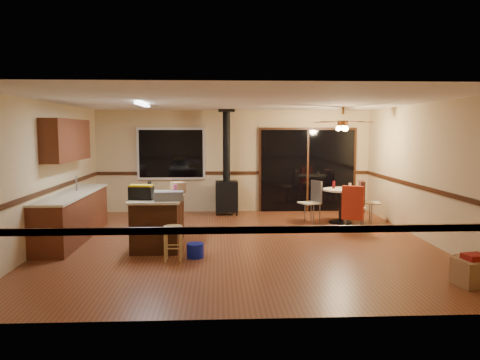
{
  "coord_description": "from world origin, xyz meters",
  "views": [
    {
      "loc": [
        -0.43,
        -8.48,
        2.07
      ],
      "look_at": [
        0.0,
        0.3,
        1.15
      ],
      "focal_mm": 35.0,
      "sensor_mm": 36.0,
      "label": 1
    }
  ],
  "objects": [
    {
      "name": "sliding_door",
      "position": [
        1.9,
        3.45,
        1.05
      ],
      "size": [
        2.52,
        0.1,
        2.1
      ],
      "primitive_type": "cube",
      "color": "black",
      "rests_on": "ground"
    },
    {
      "name": "bar_stool",
      "position": [
        -1.14,
        -1.09,
        0.28
      ],
      "size": [
        0.39,
        0.39,
        0.56
      ],
      "primitive_type": "cylinder",
      "rotation": [
        0.0,
        0.0,
        0.33
      ],
      "color": "tan",
      "rests_on": "floor"
    },
    {
      "name": "kitchen_island",
      "position": [
        -1.5,
        0.0,
        0.45
      ],
      "size": [
        0.88,
        1.68,
        0.9
      ],
      "color": "black",
      "rests_on": "ground"
    },
    {
      "name": "upper_cabinets",
      "position": [
        -3.33,
        0.7,
        1.9
      ],
      "size": [
        0.35,
        2.0,
        0.8
      ],
      "primitive_type": "cube",
      "color": "#572716",
      "rests_on": "ground"
    },
    {
      "name": "wall_front",
      "position": [
        0.0,
        -3.5,
        1.3
      ],
      "size": [
        7.0,
        0.0,
        7.0
      ],
      "primitive_type": "plane",
      "rotation": [
        -1.57,
        0.0,
        0.0
      ],
      "color": "tan",
      "rests_on": "ground"
    },
    {
      "name": "blue_bucket",
      "position": [
        -0.8,
        -0.93,
        0.12
      ],
      "size": [
        0.34,
        0.34,
        0.23
      ],
      "primitive_type": "cylinder",
      "rotation": [
        0.0,
        0.0,
        -0.24
      ],
      "color": "#0C1AB0",
      "rests_on": "floor"
    },
    {
      "name": "window",
      "position": [
        -1.6,
        3.45,
        1.5
      ],
      "size": [
        1.72,
        0.1,
        1.32
      ],
      "primitive_type": "cube",
      "color": "black",
      "rests_on": "ground"
    },
    {
      "name": "box_corner_a",
      "position": [
        3.02,
        -2.52,
        0.18
      ],
      "size": [
        0.53,
        0.47,
        0.36
      ],
      "primitive_type": "cube",
      "rotation": [
        0.0,
        0.0,
        0.19
      ],
      "color": "olive",
      "rests_on": "floor"
    },
    {
      "name": "lower_cabinets",
      "position": [
        -3.2,
        0.5,
        0.43
      ],
      "size": [
        0.6,
        3.0,
        0.86
      ],
      "primitive_type": "cube",
      "color": "#572716",
      "rests_on": "ground"
    },
    {
      "name": "ceiling",
      "position": [
        0.0,
        0.0,
        2.6
      ],
      "size": [
        7.0,
        7.0,
        0.0
      ],
      "primitive_type": "plane",
      "rotation": [
        3.14,
        0.0,
        0.0
      ],
      "color": "silver",
      "rests_on": "ground"
    },
    {
      "name": "box_on_island",
      "position": [
        -1.18,
        0.42,
        1.0
      ],
      "size": [
        0.32,
        0.36,
        0.2
      ],
      "primitive_type": "cube",
      "rotation": [
        0.0,
        0.0,
        0.38
      ],
      "color": "olive",
      "rests_on": "kitchen_island"
    },
    {
      "name": "glass_red",
      "position": [
        2.2,
        1.9,
        0.87
      ],
      "size": [
        0.08,
        0.08,
        0.17
      ],
      "primitive_type": "cylinder",
      "rotation": [
        0.0,
        0.0,
        -0.24
      ],
      "color": "#590C14",
      "rests_on": "dining_table"
    },
    {
      "name": "wall_right",
      "position": [
        3.5,
        0.0,
        1.3
      ],
      "size": [
        0.0,
        7.0,
        7.0
      ],
      "primitive_type": "plane",
      "rotation": [
        1.57,
        0.0,
        -1.57
      ],
      "color": "tan",
      "rests_on": "ground"
    },
    {
      "name": "fluorescent_strip",
      "position": [
        -1.8,
        0.3,
        2.56
      ],
      "size": [
        0.1,
        1.2,
        0.04
      ],
      "primitive_type": "cube",
      "color": "white",
      "rests_on": "ceiling"
    },
    {
      "name": "bottle_white",
      "position": [
        -1.75,
        0.72,
        0.99
      ],
      "size": [
        0.07,
        0.07,
        0.18
      ],
      "primitive_type": "cylinder",
      "rotation": [
        0.0,
        0.0,
        0.29
      ],
      "color": "white",
      "rests_on": "kitchen_island"
    },
    {
      "name": "floor",
      "position": [
        0.0,
        0.0,
        0.0
      ],
      "size": [
        7.0,
        7.0,
        0.0
      ],
      "primitive_type": "plane",
      "color": "brown",
      "rests_on": "ground"
    },
    {
      "name": "dining_table",
      "position": [
        2.35,
        1.8,
        0.53
      ],
      "size": [
        0.82,
        0.82,
        0.78
      ],
      "color": "black",
      "rests_on": "ground"
    },
    {
      "name": "glass_cream",
      "position": [
        2.53,
        1.75,
        0.85
      ],
      "size": [
        0.07,
        0.07,
        0.14
      ],
      "primitive_type": "cylinder",
      "rotation": [
        0.0,
        0.0,
        0.16
      ],
      "color": "beige",
      "rests_on": "dining_table"
    },
    {
      "name": "box_under_window",
      "position": [
        -1.66,
        3.1,
        0.19
      ],
      "size": [
        0.56,
        0.49,
        0.39
      ],
      "primitive_type": "cube",
      "rotation": [
        0.0,
        0.0,
        -0.25
      ],
      "color": "olive",
      "rests_on": "floor"
    },
    {
      "name": "countertop",
      "position": [
        -3.2,
        0.5,
        0.88
      ],
      "size": [
        0.64,
        3.04,
        0.04
      ],
      "primitive_type": "cube",
      "color": "beige",
      "rests_on": "lower_cabinets"
    },
    {
      "name": "bottle_dark",
      "position": [
        -1.67,
        0.07,
        1.03
      ],
      "size": [
        0.08,
        0.08,
        0.26
      ],
      "primitive_type": "cylinder",
      "rotation": [
        0.0,
        0.0,
        0.1
      ],
      "color": "black",
      "rests_on": "kitchen_island"
    },
    {
      "name": "wood_stove",
      "position": [
        -0.2,
        3.05,
        0.73
      ],
      "size": [
        0.55,
        0.5,
        2.52
      ],
      "color": "black",
      "rests_on": "ground"
    },
    {
      "name": "chair_rail",
      "position": [
        0.0,
        0.0,
        1.0
      ],
      "size": [
        7.0,
        7.0,
        0.08
      ],
      "primitive_type": null,
      "color": "#351A0D",
      "rests_on": "ground"
    },
    {
      "name": "toolbox_black",
      "position": [
        -1.74,
        -0.43,
        1.01
      ],
      "size": [
        0.43,
        0.27,
        0.22
      ],
      "primitive_type": "cube",
      "rotation": [
        0.0,
        0.0,
        -0.15
      ],
      "color": "black",
      "rests_on": "kitchen_island"
    },
    {
      "name": "toolbox_yellow_lid",
      "position": [
        -1.74,
        -0.43,
        1.14
      ],
      "size": [
        0.42,
        0.26,
        0.03
      ],
      "primitive_type": "cube",
      "rotation": [
        0.0,
        0.0,
        -0.15
      ],
      "color": "gold",
      "rests_on": "toolbox_black"
    },
    {
      "name": "wall_left",
      "position": [
        -3.5,
        0.0,
        1.3
      ],
      "size": [
        0.0,
        7.0,
        7.0
      ],
      "primitive_type": "plane",
      "rotation": [
        1.57,
        0.0,
        1.57
      ],
      "color": "tan",
      "rests_on": "ground"
    },
    {
      "name": "chair_right",
      "position": [
        2.87,
        1.89,
        0.6
      ],
      "size": [
        0.53,
        0.5,
        0.7
      ],
      "color": "#BFB28D",
      "rests_on": "ground"
    },
    {
      "name": "chair_left",
      "position": [
        1.75,
        1.94,
        0.59
      ],
      "size": [
        0.53,
        0.53,
        0.51
      ],
      "color": "#BFB28D",
      "rests_on": "ground"
    },
    {
      "name": "box_small_red",
      "position": [
        3.02,
        -2.52,
        0.39
      ],
      "size": [
        0.32,
        0.28,
        0.08
      ],
      "primitive_type": "cube",
      "rotation": [
        0.0,
        0.0,
        0.19
      ],
      "color": "maroon",
      "rests_on": "box_corner_a"
    },
    {
      "name": "wall_back",
      "position": [
        0.0,
        3.5,
        1.3
      ],
      "size": [
        7.0,
        0.0,
        7.0
      ],
      "primitive_type": "plane",
      "rotation": [
        1.57,
        0.0,
        0.0
      ],
      "color": "tan",
      "rests_on": "ground"
    },
    {
      "name": "box_corner_b",
      "position": [
        3.1,
        -2.41,
        0.18
      ],
      "size": [
        0.47,
        0.41,
        0.36
      ],
      "primitive_type": "cube",
      "rotation": [
        0.0,
        0.0,
        0.06
      ],
      "color": "olive",
      "rests_on": "floor"
    },
    {
      "name": "chair_near",
      "position": [
        2.37,
        0.94,
        0.6
      ],
      "size": [
        0.58,
        0.6,
        0.7
      ],
      "color": "#BFB28D",
      "rests_on": "ground"
    },
    {
      "name": "toolbox_grey",
      "position": [
        -1.26,
        -0.56,
        0.98
      ],
      "size": [
        0.51,
        0.32,
        0.15
      ],
      "primitive_type": "cube",
      "rotation": [
        0.0,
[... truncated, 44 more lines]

